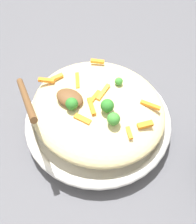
{
  "coord_description": "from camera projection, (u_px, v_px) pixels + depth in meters",
  "views": [
    {
      "loc": [
        -0.19,
        0.3,
        0.56
      ],
      "look_at": [
        0.0,
        0.0,
        0.06
      ],
      "focal_mm": 48.42,
      "sensor_mm": 36.0,
      "label": 1
    }
  ],
  "objects": [
    {
      "name": "carrot_piece_0",
      "position": [
        94.0,
        98.0,
        0.58
      ],
      "size": [
        0.01,
        0.03,
        0.01
      ],
      "primitive_type": "cube",
      "rotation": [
        0.0,
        0.0,
        4.71
      ],
      "color": "orange",
      "rests_on": "pasta_mound"
    },
    {
      "name": "carrot_piece_10",
      "position": [
        57.0,
        77.0,
        0.62
      ],
      "size": [
        0.02,
        0.03,
        0.01
      ],
      "primitive_type": "cube",
      "rotation": [
        0.0,
        0.0,
        1.11
      ],
      "color": "orange",
      "rests_on": "pasta_mound"
    },
    {
      "name": "serving_spoon",
      "position": [
        54.0,
        98.0,
        0.56
      ],
      "size": [
        0.14,
        0.13,
        0.09
      ],
      "color": "brown",
      "rests_on": "pasta_mound"
    },
    {
      "name": "broccoli_floret_3",
      "position": [
        119.0,
        81.0,
        0.6
      ],
      "size": [
        0.02,
        0.02,
        0.02
      ],
      "color": "#377928",
      "rests_on": "pasta_mound"
    },
    {
      "name": "carrot_piece_5",
      "position": [
        46.0,
        80.0,
        0.61
      ],
      "size": [
        0.03,
        0.02,
        0.01
      ],
      "primitive_type": "cube",
      "rotation": [
        0.0,
        0.0,
        0.43
      ],
      "color": "orange",
      "rests_on": "pasta_mound"
    },
    {
      "name": "pasta_mound",
      "position": [
        98.0,
        109.0,
        0.61
      ],
      "size": [
        0.27,
        0.25,
        0.07
      ],
      "primitive_type": "ellipsoid",
      "color": "#DBC689",
      "rests_on": "serving_bowl"
    },
    {
      "name": "broccoli_floret_2",
      "position": [
        107.0,
        106.0,
        0.55
      ],
      "size": [
        0.03,
        0.03,
        0.03
      ],
      "color": "#296820",
      "rests_on": "pasta_mound"
    },
    {
      "name": "carrot_piece_2",
      "position": [
        129.0,
        133.0,
        0.54
      ],
      "size": [
        0.02,
        0.02,
        0.01
      ],
      "primitive_type": "cube",
      "rotation": [
        0.0,
        0.0,
        5.49
      ],
      "color": "orange",
      "rests_on": "pasta_mound"
    },
    {
      "name": "serving_bowl",
      "position": [
        98.0,
        123.0,
        0.65
      ],
      "size": [
        0.31,
        0.31,
        0.04
      ],
      "color": "white",
      "rests_on": "ground_plane"
    },
    {
      "name": "carrot_piece_3",
      "position": [
        89.0,
        105.0,
        0.57
      ],
      "size": [
        0.03,
        0.03,
        0.01
      ],
      "primitive_type": "cube",
      "rotation": [
        0.0,
        0.0,
        5.55
      ],
      "color": "orange",
      "rests_on": "pasta_mound"
    },
    {
      "name": "carrot_piece_4",
      "position": [
        103.0,
        92.0,
        0.59
      ],
      "size": [
        0.01,
        0.04,
        0.01
      ],
      "primitive_type": "cube",
      "rotation": [
        0.0,
        0.0,
        1.62
      ],
      "color": "orange",
      "rests_on": "pasta_mound"
    },
    {
      "name": "carrot_piece_6",
      "position": [
        98.0,
        61.0,
        0.65
      ],
      "size": [
        0.03,
        0.02,
        0.01
      ],
      "primitive_type": "cube",
      "rotation": [
        0.0,
        0.0,
        3.56
      ],
      "color": "orange",
      "rests_on": "pasta_mound"
    },
    {
      "name": "ground_plane",
      "position": [
        98.0,
        129.0,
        0.67
      ],
      "size": [
        2.4,
        2.4,
        0.0
      ],
      "primitive_type": "plane",
      "color": "#4C4C51"
    },
    {
      "name": "broccoli_floret_1",
      "position": [
        114.0,
        119.0,
        0.54
      ],
      "size": [
        0.02,
        0.02,
        0.03
      ],
      "color": "#377928",
      "rests_on": "pasta_mound"
    },
    {
      "name": "carrot_piece_1",
      "position": [
        77.0,
        81.0,
        0.61
      ],
      "size": [
        0.03,
        0.04,
        0.01
      ],
      "primitive_type": "cube",
      "rotation": [
        0.0,
        0.0,
        5.36
      ],
      "color": "orange",
      "rests_on": "pasta_mound"
    },
    {
      "name": "carrot_piece_9",
      "position": [
        82.0,
        119.0,
        0.56
      ],
      "size": [
        0.03,
        0.01,
        0.01
      ],
      "primitive_type": "cube",
      "rotation": [
        0.0,
        0.0,
        3.19
      ],
      "color": "orange",
      "rests_on": "pasta_mound"
    },
    {
      "name": "carrot_piece_7",
      "position": [
        146.0,
        123.0,
        0.55
      ],
      "size": [
        0.03,
        0.03,
        0.01
      ],
      "primitive_type": "cube",
      "rotation": [
        0.0,
        0.0,
        0.85
      ],
      "color": "orange",
      "rests_on": "pasta_mound"
    },
    {
      "name": "carrot_piece_8",
      "position": [
        150.0,
        105.0,
        0.58
      ],
      "size": [
        0.04,
        0.01,
        0.01
      ],
      "primitive_type": "cube",
      "rotation": [
        0.0,
        0.0,
        3.27
      ],
      "color": "orange",
      "rests_on": "pasta_mound"
    },
    {
      "name": "broccoli_floret_0",
      "position": [
        72.0,
        104.0,
        0.56
      ],
      "size": [
        0.02,
        0.02,
        0.03
      ],
      "color": "#296820",
      "rests_on": "pasta_mound"
    }
  ]
}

